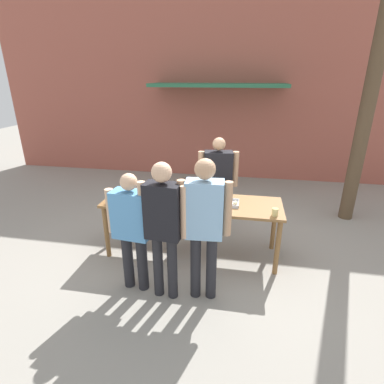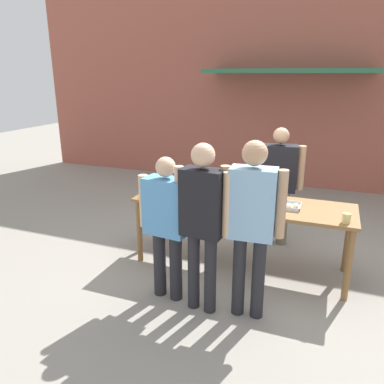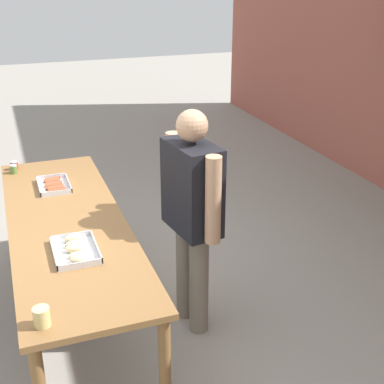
# 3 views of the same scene
# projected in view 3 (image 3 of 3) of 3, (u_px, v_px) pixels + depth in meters

# --- Properties ---
(ground_plane) EXTENTS (24.00, 24.00, 0.00)m
(ground_plane) POSITION_uv_depth(u_px,v_px,m) (77.00, 321.00, 4.13)
(ground_plane) COLOR gray
(serving_table) EXTENTS (2.63, 0.80, 0.87)m
(serving_table) POSITION_uv_depth(u_px,v_px,m) (67.00, 232.00, 3.82)
(serving_table) COLOR brown
(serving_table) RESTS_ON ground
(food_tray_sausages) EXTENTS (0.38, 0.25, 0.04)m
(food_tray_sausages) POSITION_uv_depth(u_px,v_px,m) (54.00, 186.00, 4.33)
(food_tray_sausages) COLOR silver
(food_tray_sausages) RESTS_ON serving_table
(food_tray_buns) EXTENTS (0.40, 0.27, 0.06)m
(food_tray_buns) POSITION_uv_depth(u_px,v_px,m) (75.00, 249.00, 3.36)
(food_tray_buns) COLOR silver
(food_tray_buns) RESTS_ON serving_table
(condiment_jar_mustard) EXTENTS (0.06, 0.06, 0.07)m
(condiment_jar_mustard) POSITION_uv_depth(u_px,v_px,m) (14.00, 166.00, 4.70)
(condiment_jar_mustard) COLOR #B22319
(condiment_jar_mustard) RESTS_ON serving_table
(condiment_jar_ketchup) EXTENTS (0.06, 0.06, 0.07)m
(condiment_jar_ketchup) POSITION_uv_depth(u_px,v_px,m) (14.00, 169.00, 4.62)
(condiment_jar_ketchup) COLOR #567A38
(condiment_jar_ketchup) RESTS_ON serving_table
(beer_cup) EXTENTS (0.09, 0.09, 0.10)m
(beer_cup) POSITION_uv_depth(u_px,v_px,m) (42.00, 317.00, 2.67)
(beer_cup) COLOR #DBC67A
(beer_cup) RESTS_ON serving_table
(person_server_behind_table) EXTENTS (0.68, 0.32, 1.67)m
(person_server_behind_table) POSITION_uv_depth(u_px,v_px,m) (192.00, 206.00, 3.75)
(person_server_behind_table) COLOR #756B5B
(person_server_behind_table) RESTS_ON ground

